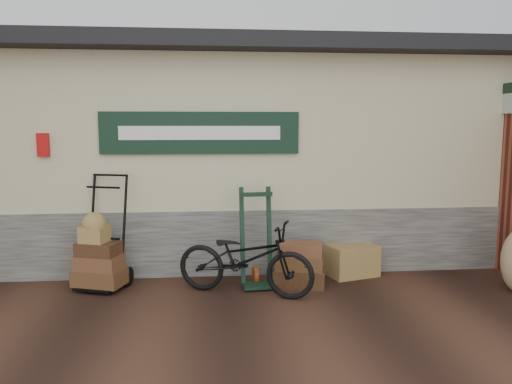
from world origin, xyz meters
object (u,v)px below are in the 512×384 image
bicycle (245,254)px  green_barrow (256,237)px  suitcase_stack (300,264)px  porter_trolley (105,230)px  wicker_hamper (352,260)px

bicycle → green_barrow: bearing=-5.5°
suitcase_stack → porter_trolley: bearing=175.1°
suitcase_stack → wicker_hamper: size_ratio=0.98×
porter_trolley → suitcase_stack: (2.47, -0.21, -0.44)m
wicker_hamper → bicycle: 1.67m
wicker_hamper → bicycle: size_ratio=0.38×
porter_trolley → wicker_hamper: (3.26, 0.16, -0.52)m
green_barrow → bicycle: 0.39m
bicycle → porter_trolley: bearing=96.6°
suitcase_stack → bicycle: 0.80m
green_barrow → suitcase_stack: size_ratio=1.96×
green_barrow → suitcase_stack: bearing=-9.3°
porter_trolley → bicycle: (1.75, -0.49, -0.23)m
suitcase_stack → bicycle: size_ratio=0.38×
porter_trolley → green_barrow: porter_trolley is taller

